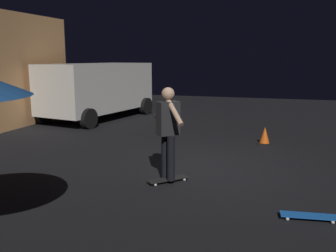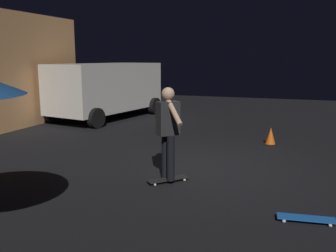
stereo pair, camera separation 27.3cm
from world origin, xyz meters
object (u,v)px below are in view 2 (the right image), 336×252
object	(u,v)px
parked_van	(107,87)
skateboard_spare	(306,219)
skateboard_ridden	(168,179)
traffic_cone	(271,137)
skater	(168,127)

from	to	relation	value
parked_van	skateboard_spare	size ratio (longest dim) A/B	6.12
skateboard_ridden	skateboard_spare	bearing A→B (deg)	-111.89
skateboard_ridden	traffic_cone	size ratio (longest dim) A/B	1.52
traffic_cone	skateboard_spare	bearing A→B (deg)	-169.92
skateboard_ridden	skateboard_spare	size ratio (longest dim) A/B	0.87
parked_van	skater	world-z (taller)	parked_van
skateboard_ridden	traffic_cone	bearing A→B (deg)	-22.85
skateboard_spare	traffic_cone	bearing A→B (deg)	10.08
parked_van	traffic_cone	size ratio (longest dim) A/B	10.61
skateboard_ridden	traffic_cone	xyz separation A→B (m)	(3.67, -1.55, 0.16)
skateboard_ridden	skater	distance (m)	0.98
skateboard_spare	traffic_cone	world-z (taller)	traffic_cone
parked_van	skateboard_ridden	size ratio (longest dim) A/B	7.00
skater	traffic_cone	xyz separation A→B (m)	(3.67, -1.55, -0.83)
parked_van	skater	size ratio (longest dim) A/B	2.92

